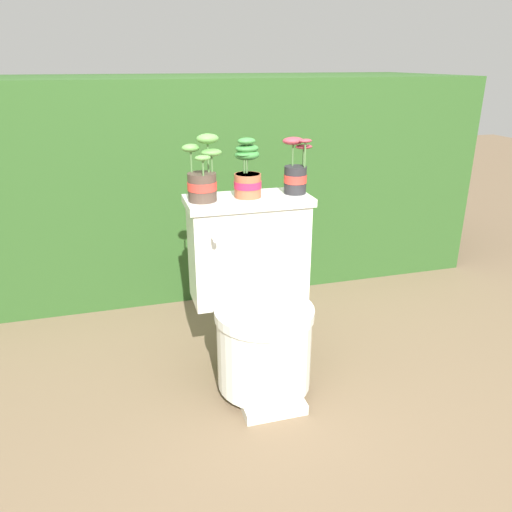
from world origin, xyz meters
The scene contains 6 objects.
ground_plane centered at (0.00, 0.00, 0.00)m, with size 12.00×12.00×0.00m, color brown.
hedge_backdrop centered at (0.00, 1.45, 0.57)m, with size 2.99×1.05×1.15m.
toilet centered at (-0.05, 0.15, 0.35)m, with size 0.48×0.53×0.74m.
potted_plant_left centered at (-0.22, 0.26, 0.82)m, with size 0.15×0.12×0.25m.
potted_plant_midleft centered at (-0.05, 0.28, 0.82)m, with size 0.11×0.12×0.22m.
potted_plant_middle centered at (0.15, 0.28, 0.82)m, with size 0.12×0.09×0.22m.
Camera 1 is at (-0.53, -1.54, 1.23)m, focal length 35.00 mm.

